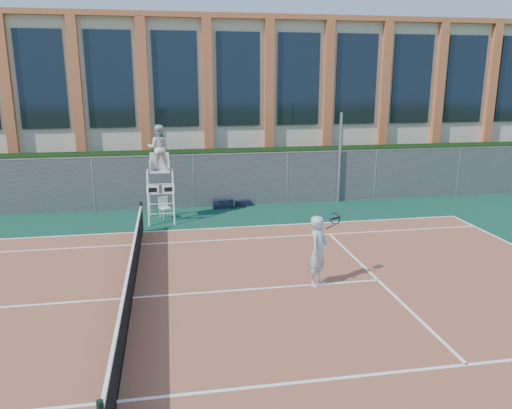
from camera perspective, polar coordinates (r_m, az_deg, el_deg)
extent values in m
plane|color=#233814|center=(12.81, -13.99, -10.44)|extent=(120.00, 120.00, 0.00)
cube|color=#0D3B2B|center=(13.73, -13.72, -8.69)|extent=(36.00, 20.00, 0.01)
cube|color=brown|center=(12.81, -13.99, -10.35)|extent=(23.77, 10.97, 0.02)
cylinder|color=black|center=(17.90, -12.96, -1.39)|extent=(0.10, 0.10, 1.10)
cube|color=black|center=(12.63, -14.11, -8.54)|extent=(0.03, 11.00, 0.86)
cube|color=white|center=(12.47, -14.24, -6.61)|extent=(0.06, 11.20, 0.07)
cube|color=black|center=(22.06, -12.52, 3.02)|extent=(40.00, 1.40, 2.20)
cube|color=beige|center=(29.69, -12.22, 11.48)|extent=(44.00, 10.00, 8.00)
cube|color=#B55C34|center=(29.80, -12.66, 19.37)|extent=(45.00, 10.60, 0.25)
cylinder|color=#9EA0A5|center=(21.84, 9.53, 5.27)|extent=(0.12, 0.12, 3.86)
cylinder|color=white|center=(18.65, -12.22, 0.56)|extent=(0.06, 0.55, 1.99)
cylinder|color=white|center=(18.63, -9.40, 0.68)|extent=(0.06, 0.55, 1.99)
cylinder|color=white|center=(19.64, -12.12, 1.25)|extent=(0.06, 0.55, 1.99)
cylinder|color=white|center=(19.63, -9.44, 1.37)|extent=(0.06, 0.55, 1.99)
cube|color=white|center=(18.94, -10.93, 3.76)|extent=(0.71, 0.61, 0.06)
cube|color=white|center=(19.17, -10.97, 4.96)|extent=(0.71, 0.05, 0.61)
cube|color=white|center=(18.67, -11.73, 1.65)|extent=(0.45, 0.03, 0.35)
cube|color=white|center=(18.66, -9.97, 1.72)|extent=(0.45, 0.03, 0.35)
imported|color=silver|center=(18.86, -11.05, 6.39)|extent=(0.87, 0.71, 1.68)
cube|color=silver|center=(19.48, -10.35, -0.41)|extent=(0.50, 0.50, 0.04)
cube|color=silver|center=(19.58, -10.58, 0.31)|extent=(0.37, 0.19, 0.41)
cylinder|color=silver|center=(19.34, -10.55, -1.17)|extent=(0.03, 0.03, 0.38)
cylinder|color=silver|center=(19.46, -9.72, -1.04)|extent=(0.03, 0.03, 0.38)
cylinder|color=silver|center=(19.61, -10.91, -0.97)|extent=(0.03, 0.03, 0.38)
cylinder|color=silver|center=(19.73, -10.09, -0.85)|extent=(0.03, 0.03, 0.38)
cube|color=black|center=(20.78, -3.79, 0.08)|extent=(0.84, 0.34, 0.36)
cube|color=black|center=(21.09, -1.51, 0.17)|extent=(0.66, 0.35, 0.25)
imported|color=#A9B8CB|center=(12.96, 7.14, -5.28)|extent=(0.77, 0.80, 1.85)
torus|color=navy|center=(13.09, 8.99, -1.58)|extent=(0.38, 0.30, 0.30)
sphere|color=#CCE533|center=(13.30, 9.14, -1.55)|extent=(0.07, 0.07, 0.07)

